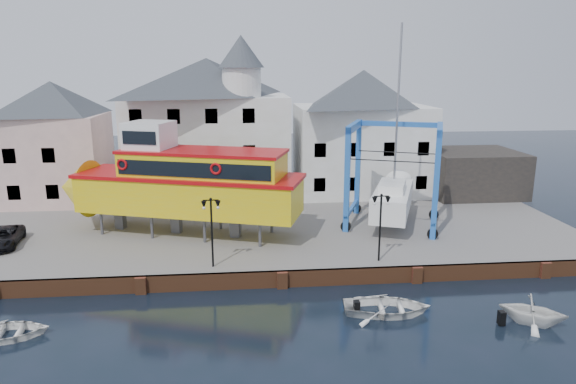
{
  "coord_description": "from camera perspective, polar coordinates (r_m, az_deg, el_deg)",
  "views": [
    {
      "loc": [
        -2.27,
        -27.48,
        12.5
      ],
      "look_at": [
        1.0,
        7.0,
        4.0
      ],
      "focal_mm": 32.0,
      "sensor_mm": 36.0,
      "label": 1
    }
  ],
  "objects": [
    {
      "name": "building_white_main",
      "position": [
        46.24,
        -8.67,
        7.23
      ],
      "size": [
        14.0,
        8.3,
        14.0
      ],
      "color": "silver",
      "rests_on": "hardstanding"
    },
    {
      "name": "van",
      "position": [
        38.64,
        -29.13,
        -4.41
      ],
      "size": [
        2.57,
        4.53,
        1.19
      ],
      "primitive_type": "imported",
      "rotation": [
        0.0,
        0.0,
        0.14
      ],
      "color": "black",
      "rests_on": "hardstanding"
    },
    {
      "name": "building_white_right",
      "position": [
        48.19,
        8.21,
        6.61
      ],
      "size": [
        12.0,
        8.0,
        11.2
      ],
      "color": "silver",
      "rests_on": "hardstanding"
    },
    {
      "name": "tour_boat",
      "position": [
        36.5,
        -12.47,
        1.1
      ],
      "size": [
        18.4,
        9.66,
        7.82
      ],
      "rotation": [
        0.0,
        0.0,
        -0.32
      ],
      "color": "#59595E",
      "rests_on": "hardstanding"
    },
    {
      "name": "shed_dark",
      "position": [
        50.21,
        19.77,
        2.06
      ],
      "size": [
        8.0,
        7.0,
        4.0
      ],
      "primitive_type": "cube",
      "color": "black",
      "rests_on": "hardstanding"
    },
    {
      "name": "motorboat_d",
      "position": [
        28.57,
        -28.91,
        -14.01
      ],
      "size": [
        4.24,
        3.25,
        0.82
      ],
      "primitive_type": "imported",
      "rotation": [
        0.0,
        0.0,
        1.68
      ],
      "color": "white",
      "rests_on": "ground"
    },
    {
      "name": "motorboat_b",
      "position": [
        27.92,
        10.89,
        -13.08
      ],
      "size": [
        4.89,
        3.78,
        0.94
      ],
      "primitive_type": "imported",
      "rotation": [
        0.0,
        0.0,
        1.44
      ],
      "color": "white",
      "rests_on": "ground"
    },
    {
      "name": "ground",
      "position": [
        30.28,
        -0.65,
        -10.6
      ],
      "size": [
        140.0,
        140.0,
        0.0
      ],
      "primitive_type": "plane",
      "color": "black",
      "rests_on": "ground"
    },
    {
      "name": "quay_wall",
      "position": [
        30.17,
        -0.67,
        -9.65
      ],
      "size": [
        44.0,
        0.47,
        1.0
      ],
      "color": "brown",
      "rests_on": "ground"
    },
    {
      "name": "motorboat_c",
      "position": [
        29.11,
        25.42,
        -13.08
      ],
      "size": [
        4.07,
        3.93,
        1.65
      ],
      "primitive_type": "imported",
      "rotation": [
        0.0,
        0.0,
        1.03
      ],
      "color": "white",
      "rests_on": "ground"
    },
    {
      "name": "lamp_post_left",
      "position": [
        29.92,
        -8.52,
        -2.53
      ],
      "size": [
        1.12,
        0.32,
        4.2
      ],
      "color": "black",
      "rests_on": "hardstanding"
    },
    {
      "name": "building_pink",
      "position": [
        48.54,
        -24.37,
        5.05
      ],
      "size": [
        8.0,
        7.0,
        10.3
      ],
      "color": "#C9A29C",
      "rests_on": "hardstanding"
    },
    {
      "name": "travel_lift",
      "position": [
        39.3,
        11.68,
        0.12
      ],
      "size": [
        8.19,
        9.78,
        14.44
      ],
      "rotation": [
        0.0,
        0.0,
        -0.38
      ],
      "color": "#226DB2",
      "rests_on": "hardstanding"
    },
    {
      "name": "lamp_post_right",
      "position": [
        30.99,
        10.28,
        -2.03
      ],
      "size": [
        1.12,
        0.32,
        4.2
      ],
      "color": "black",
      "rests_on": "hardstanding"
    },
    {
      "name": "hardstanding",
      "position": [
        40.38,
        -1.95,
        -3.51
      ],
      "size": [
        44.0,
        22.0,
        1.0
      ],
      "primitive_type": "cube",
      "color": "slate",
      "rests_on": "ground"
    }
  ]
}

